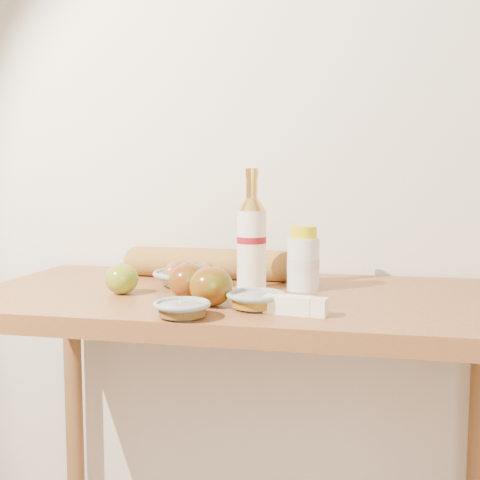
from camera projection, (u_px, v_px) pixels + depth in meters
name	position (u px, v px, depth m)	size (l,w,h in m)	color
back_wall	(268.00, 123.00, 1.61)	(3.50, 0.02, 2.60)	beige
table	(243.00, 347.00, 1.34)	(1.20, 0.60, 0.90)	#9C6132
bourbon_bottle	(252.00, 241.00, 1.36)	(0.07, 0.07, 0.27)	silver
cream_bottle	(303.00, 261.00, 1.35)	(0.09, 0.09, 0.14)	silver
egg_bowl	(188.00, 276.00, 1.41)	(0.16, 0.16, 0.06)	gray
baguette	(209.00, 263.00, 1.51)	(0.46, 0.09, 0.08)	#AF7E35
apple_yellowgreen	(122.00, 279.00, 1.31)	(0.08, 0.08, 0.07)	olive
apple_redgreen_front	(211.00, 286.00, 1.19)	(0.10, 0.10, 0.08)	maroon
apple_redgreen_right	(188.00, 281.00, 1.26)	(0.09, 0.09, 0.08)	maroon
sugar_bowl	(182.00, 309.00, 1.09)	(0.12, 0.12, 0.03)	gray
syrup_bowl	(256.00, 300.00, 1.16)	(0.15, 0.15, 0.03)	gray
butter_stick	(295.00, 306.00, 1.12)	(0.12, 0.05, 0.03)	#F5EABD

